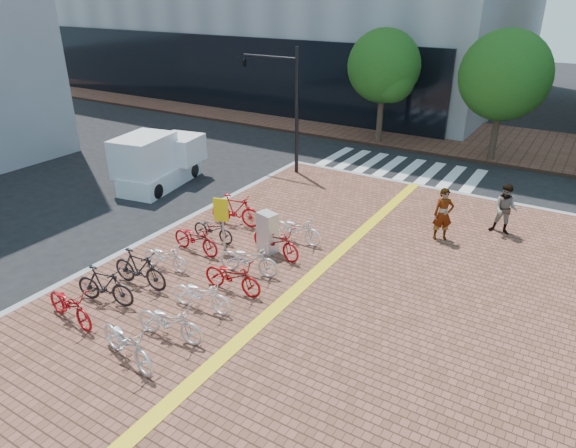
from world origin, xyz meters
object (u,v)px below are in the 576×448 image
Objects in this scene: bike_2 at (139,269)px; bike_12 at (276,241)px; utility_box at (268,232)px; bike_13 at (297,229)px; traffic_light_pole at (272,85)px; bike_0 at (70,305)px; pedestrian_b at (505,209)px; bike_4 at (196,238)px; box_truck at (158,161)px; bike_1 at (105,285)px; bike_5 at (213,229)px; bike_7 at (127,342)px; bike_3 at (165,257)px; bike_9 at (201,294)px; bike_10 at (233,276)px; bike_8 at (170,321)px; yellow_sign at (222,215)px; pedestrian_a at (443,214)px; bike_11 at (249,259)px; bike_6 at (236,210)px.

bike_2 reaches higher than bike_12.
utility_box is at bearing -30.78° from bike_2.
traffic_light_pole is (-4.97, 6.15, 3.34)m from bike_13.
pedestrian_b is (8.30, 11.24, 0.40)m from bike_0.
bike_4 is 0.43× the size of box_truck.
bike_2 is at bearing -19.39° from bike_1.
bike_0 is at bearing -79.64° from traffic_light_pole.
bike_1 reaches higher than bike_5.
box_truck is (-7.91, 9.06, 0.42)m from bike_7.
bike_0 is 1.17× the size of bike_3.
box_truck is at bearing 43.00° from bike_9.
bike_10 is at bearing -114.60° from bike_4.
utility_box is (-0.51, 2.53, 0.18)m from bike_10.
bike_8 is at bearing -67.72° from traffic_light_pole.
yellow_sign is 0.42× the size of box_truck.
yellow_sign is at bearing -21.95° from bike_1.
bike_7 is (2.20, -2.48, -0.04)m from bike_2.
bike_3 is at bearing -44.30° from box_truck.
bike_8 is at bearing -84.19° from utility_box.
bike_5 is 1.13m from yellow_sign.
box_truck is (-8.12, 7.92, 0.46)m from bike_8.
pedestrian_a is at bearing -48.70° from bike_1.
bike_13 is 1.01× the size of yellow_sign.
bike_4 is at bearing 35.98° from bike_9.
bike_9 is at bearing -145.55° from bike_5.
bike_11 is 1.04× the size of pedestrian_a.
bike_12 is 1.18m from bike_13.
pedestrian_a is 5.90m from utility_box.
bike_10 is 0.43× the size of box_truck.
bike_3 is 2.56m from bike_9.
bike_8 is at bearing -145.70° from pedestrian_a.
bike_7 is (2.35, -1.37, -0.01)m from bike_1.
bike_0 is 2.44m from bike_7.
bike_3 is at bearing 4.15° from bike_0.
pedestrian_b reaches higher than bike_12.
bike_12 is at bearing 18.67° from yellow_sign.
pedestrian_b reaches higher than bike_13.
bike_9 is 3.50m from yellow_sign.
traffic_light_pole is at bearing 44.43° from bike_12.
bike_5 is 3.33m from bike_10.
bike_7 is 1.08× the size of bike_8.
bike_7 is 1.11× the size of pedestrian_a.
bike_5 is (-0.06, 0.94, -0.06)m from bike_4.
bike_5 is 6.50m from box_truck.
bike_0 is 13.98m from pedestrian_b.
bike_6 is 9.33m from pedestrian_b.
bike_0 is at bearing 167.13° from bike_12.
bike_13 is at bearing 6.67° from bike_12.
yellow_sign is (-1.80, 4.35, 0.76)m from bike_8.
bike_10 is 1.02× the size of pedestrian_a.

